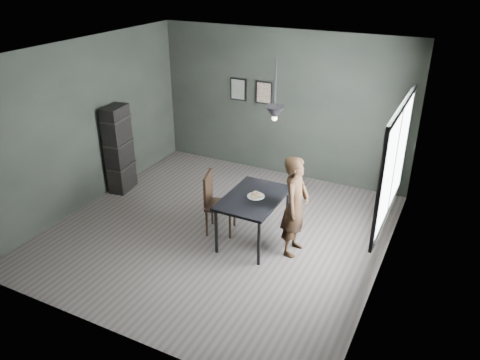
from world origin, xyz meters
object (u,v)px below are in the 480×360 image
at_px(white_plate, 256,197).
at_px(shelf_unit, 119,149).
at_px(cafe_table, 254,201).
at_px(pendant_lamp, 275,113).
at_px(wood_chair, 215,199).
at_px(woman, 295,206).

distance_m(white_plate, shelf_unit, 2.99).
relative_size(cafe_table, pendant_lamp, 1.39).
height_order(wood_chair, pendant_lamp, pendant_lamp).
relative_size(white_plate, shelf_unit, 0.14).
xyz_separation_m(white_plate, shelf_unit, (-2.95, 0.48, 0.04)).
bearing_deg(woman, pendant_lamp, 75.30).
xyz_separation_m(cafe_table, shelf_unit, (-2.92, 0.49, 0.13)).
relative_size(white_plate, woman, 0.15).
height_order(white_plate, shelf_unit, shelf_unit).
bearing_deg(white_plate, pendant_lamp, 22.92).
bearing_deg(cafe_table, woman, -0.47).
distance_m(cafe_table, wood_chair, 0.66).
bearing_deg(woman, white_plate, 88.69).
bearing_deg(shelf_unit, pendant_lamp, -15.79).
xyz_separation_m(shelf_unit, pendant_lamp, (3.17, -0.39, 1.25)).
height_order(cafe_table, white_plate, white_plate).
xyz_separation_m(woman, wood_chair, (-1.31, -0.01, -0.20)).
xyz_separation_m(woman, pendant_lamp, (-0.40, 0.11, 1.29)).
relative_size(cafe_table, woman, 0.79).
relative_size(woman, shelf_unit, 0.95).
bearing_deg(shelf_unit, woman, -16.68).
bearing_deg(shelf_unit, wood_chair, -21.35).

